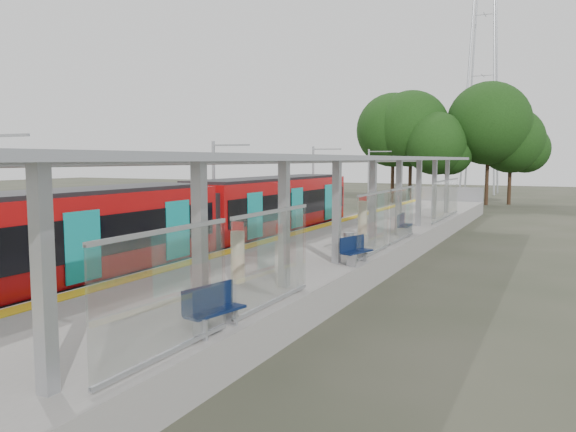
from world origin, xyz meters
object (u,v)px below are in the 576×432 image
object	(u,v)px
bench_mid	(355,249)
info_pillar_near	(238,256)
bench_near	(212,307)
litter_bin	(349,243)
info_pillar_far	(363,218)
bench_far	(403,224)
train	(192,221)

from	to	relation	value
bench_mid	info_pillar_near	distance (m)	4.76
bench_near	info_pillar_near	distance (m)	4.56
info_pillar_near	litter_bin	xyz separation A→B (m)	(1.20, 5.98, -0.35)
bench_mid	info_pillar_far	world-z (taller)	info_pillar_far
litter_bin	bench_far	bearing A→B (deg)	86.20
info_pillar_near	litter_bin	size ratio (longest dim) A/B	2.15
train	bench_mid	distance (m)	7.16
info_pillar_near	info_pillar_far	distance (m)	11.19
info_pillar_near	info_pillar_far	size ratio (longest dim) A/B	0.93
bench_mid	train	bearing A→B (deg)	-169.36
info_pillar_near	info_pillar_far	xyz separation A→B (m)	(-0.02, 11.19, 0.06)
train	bench_near	size ratio (longest dim) A/B	18.89
bench_far	info_pillar_near	bearing A→B (deg)	-101.12
bench_near	bench_far	size ratio (longest dim) A/B	0.99
bench_far	info_pillar_far	xyz separation A→B (m)	(-1.64, -1.07, 0.30)
info_pillar_far	litter_bin	size ratio (longest dim) A/B	2.31
train	info_pillar_near	xyz separation A→B (m)	(5.09, -4.85, -0.29)
bench_far	litter_bin	xyz separation A→B (m)	(-0.42, -6.28, -0.11)
info_pillar_far	litter_bin	bearing A→B (deg)	-63.54
bench_far	info_pillar_near	distance (m)	12.37
info_pillar_near	bench_near	bearing A→B (deg)	-76.66
bench_near	bench_mid	size ratio (longest dim) A/B	1.02
bench_far	train	bearing A→B (deg)	-135.77
train	bench_mid	bearing A→B (deg)	-4.44
train	litter_bin	distance (m)	6.42
train	bench_near	xyz separation A→B (m)	(6.99, -8.99, -0.55)
bench_mid	info_pillar_near	xyz separation A→B (m)	(-2.03, -4.30, 0.27)
info_pillar_near	train	bearing A→B (deg)	125.03
bench_near	info_pillar_far	xyz separation A→B (m)	(-1.93, 15.33, 0.32)
bench_near	bench_mid	world-z (taller)	bench_near
train	litter_bin	world-z (taller)	train
info_pillar_far	train	bearing A→B (deg)	-115.36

